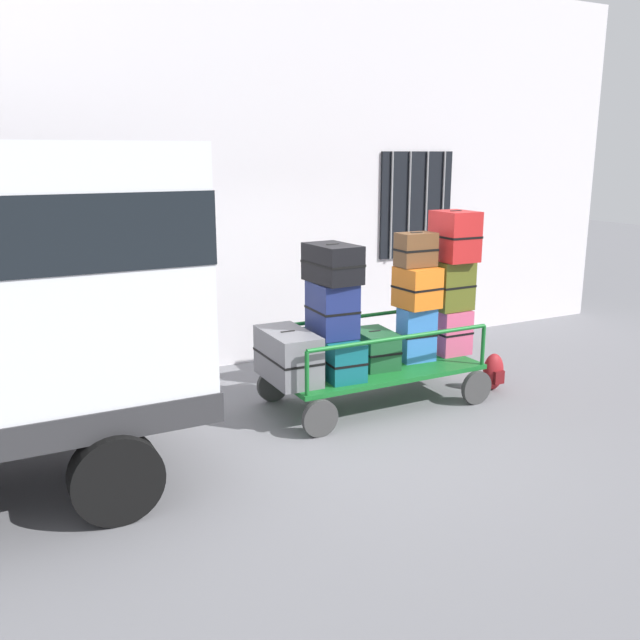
# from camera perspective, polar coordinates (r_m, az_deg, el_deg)

# --- Properties ---
(ground_plane) EXTENTS (40.00, 40.00, 0.00)m
(ground_plane) POSITION_cam_1_polar(r_m,az_deg,el_deg) (7.24, 3.32, -8.51)
(ground_plane) COLOR slate
(building_wall) EXTENTS (12.00, 0.38, 5.00)m
(building_wall) POSITION_cam_1_polar(r_m,az_deg,el_deg) (9.12, -5.28, 12.15)
(building_wall) COLOR silver
(building_wall) RESTS_ON ground
(luggage_cart) EXTENTS (2.35, 1.20, 0.43)m
(luggage_cart) POSITION_cam_1_polar(r_m,az_deg,el_deg) (7.71, 4.53, -4.30)
(luggage_cart) COLOR #146023
(luggage_cart) RESTS_ON ground
(cart_railing) EXTENTS (2.23, 1.06, 0.47)m
(cart_railing) POSITION_cam_1_polar(r_m,az_deg,el_deg) (7.58, 4.59, -1.04)
(cart_railing) COLOR #146023
(cart_railing) RESTS_ON luggage_cart
(suitcase_left_bottom) EXTENTS (0.46, 0.87, 0.52)m
(suitcase_left_bottom) POSITION_cam_1_polar(r_m,az_deg,el_deg) (7.14, -2.67, -2.97)
(suitcase_left_bottom) COLOR slate
(suitcase_left_bottom) RESTS_ON luggage_cart
(suitcase_midleft_bottom) EXTENTS (0.45, 1.01, 0.41)m
(suitcase_midleft_bottom) POSITION_cam_1_polar(r_m,az_deg,el_deg) (7.40, 0.97, -2.82)
(suitcase_midleft_bottom) COLOR #0F5960
(suitcase_midleft_bottom) RESTS_ON luggage_cart
(suitcase_midleft_middle) EXTENTS (0.43, 0.56, 0.58)m
(suitcase_midleft_middle) POSITION_cam_1_polar(r_m,az_deg,el_deg) (7.27, 1.01, 0.90)
(suitcase_midleft_middle) COLOR navy
(suitcase_midleft_middle) RESTS_ON suitcase_midleft_bottom
(suitcase_midleft_top) EXTENTS (0.44, 0.66, 0.40)m
(suitcase_midleft_top) POSITION_cam_1_polar(r_m,az_deg,el_deg) (7.17, 1.04, 4.71)
(suitcase_midleft_top) COLOR black
(suitcase_midleft_top) RESTS_ON suitcase_midleft_middle
(suitcase_center_bottom) EXTENTS (0.44, 0.61, 0.40)m
(suitcase_center_bottom) POSITION_cam_1_polar(r_m,az_deg,el_deg) (7.64, 4.52, -2.36)
(suitcase_center_bottom) COLOR #194C28
(suitcase_center_bottom) RESTS_ON luggage_cart
(suitcase_midright_bottom) EXTENTS (0.41, 0.30, 0.62)m
(suitcase_midright_bottom) POSITION_cam_1_polar(r_m,az_deg,el_deg) (7.86, 7.98, -1.17)
(suitcase_midright_bottom) COLOR #3372C6
(suitcase_midright_bottom) RESTS_ON luggage_cart
(suitcase_midright_middle) EXTENTS (0.44, 0.46, 0.46)m
(suitcase_midright_middle) POSITION_cam_1_polar(r_m,az_deg,el_deg) (7.75, 8.05, 2.70)
(suitcase_midright_middle) COLOR orange
(suitcase_midright_middle) RESTS_ON suitcase_midright_bottom
(suitcase_midright_top) EXTENTS (0.43, 0.28, 0.38)m
(suitcase_midright_top) POSITION_cam_1_polar(r_m,az_deg,el_deg) (7.72, 7.94, 5.80)
(suitcase_midright_top) COLOR brown
(suitcase_midright_top) RESTS_ON suitcase_midright_middle
(suitcase_right_bottom) EXTENTS (0.41, 0.41, 0.53)m
(suitcase_right_bottom) POSITION_cam_1_polar(r_m,az_deg,el_deg) (8.24, 10.66, -0.92)
(suitcase_right_bottom) COLOR #CC4C72
(suitcase_right_bottom) RESTS_ON luggage_cart
(suitcase_right_middle) EXTENTS (0.46, 0.27, 0.57)m
(suitcase_right_middle) POSITION_cam_1_polar(r_m,az_deg,el_deg) (8.08, 11.04, 2.78)
(suitcase_right_middle) COLOR #4C5119
(suitcase_right_middle) RESTS_ON suitcase_right_bottom
(suitcase_right_top) EXTENTS (0.42, 0.51, 0.57)m
(suitcase_right_top) POSITION_cam_1_polar(r_m,az_deg,el_deg) (8.02, 11.08, 6.83)
(suitcase_right_top) COLOR #B21E1E
(suitcase_right_top) RESTS_ON suitcase_right_middle
(backpack) EXTENTS (0.27, 0.22, 0.44)m
(backpack) POSITION_cam_1_polar(r_m,az_deg,el_deg) (8.39, 14.16, -4.19)
(backpack) COLOR maroon
(backpack) RESTS_ON ground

